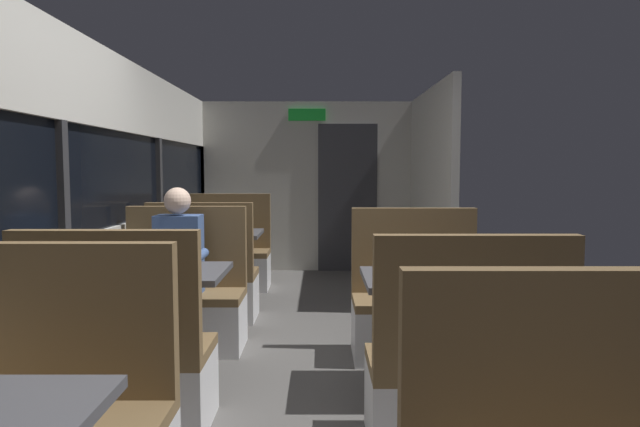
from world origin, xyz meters
name	(u,v)px	position (x,y,z in m)	size (l,w,h in m)	color
ground_plane	(293,389)	(0.00, 0.00, -0.01)	(3.30, 9.20, 0.02)	#514F4C
carriage_window_panel_left	(60,215)	(-1.45, 0.00, 1.11)	(0.09, 8.48, 2.30)	beige
carriage_end_bulkhead	(312,188)	(0.06, 4.19, 1.14)	(2.90, 0.11, 2.30)	beige
carriage_aisle_panel_right	(431,190)	(1.45, 3.00, 1.15)	(0.08, 2.40, 2.30)	beige
dining_table_mid_window	(157,285)	(-0.89, 0.12, 0.64)	(0.90, 0.70, 0.74)	#9E9EA3
bench_mid_window_facing_end	(120,370)	(-0.89, -0.58, 0.33)	(0.95, 0.50, 1.10)	silver
bench_mid_window_facing_entry	(183,306)	(-0.89, 0.82, 0.33)	(0.95, 0.50, 1.10)	silver
dining_table_far_window	(218,241)	(-0.89, 2.33, 0.64)	(0.90, 0.70, 0.74)	#9E9EA3
bench_far_window_facing_end	(205,285)	(-0.89, 1.63, 0.33)	(0.95, 0.50, 1.10)	silver
bench_far_window_facing_entry	(229,260)	(-0.89, 3.03, 0.33)	(0.95, 0.50, 1.10)	silver
dining_table_rear_aisle	(437,292)	(0.89, -0.08, 0.64)	(0.90, 0.70, 0.74)	#9E9EA3
bench_rear_aisle_facing_end	(465,385)	(0.89, -0.78, 0.33)	(0.95, 0.50, 1.10)	silver
bench_rear_aisle_facing_entry	(417,313)	(0.89, 0.62, 0.33)	(0.95, 0.50, 1.10)	silver
seated_passenger	(181,282)	(-0.89, 0.75, 0.54)	(0.47, 0.55, 1.26)	#26262D
coffee_cup_primary	(454,264)	(1.04, 0.10, 0.79)	(0.07, 0.07, 0.09)	#B23333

